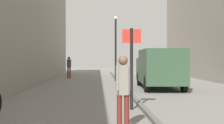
{
  "coord_description": "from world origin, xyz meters",
  "views": [
    {
      "loc": [
        0.16,
        -1.63,
        1.62
      ],
      "look_at": [
        0.88,
        13.72,
        1.46
      ],
      "focal_mm": 46.42,
      "sensor_mm": 36.0,
      "label": 1
    }
  ],
  "objects": [
    {
      "name": "pedestrian_main_foreground",
      "position": [
        0.72,
        4.96,
        0.98
      ],
      "size": [
        0.34,
        0.22,
        1.7
      ],
      "rotation": [
        0.0,
        0.0,
        0.1
      ],
      "color": "maroon",
      "rests_on": "ground_plane"
    },
    {
      "name": "street_sign_post",
      "position": [
        1.22,
        7.57,
        1.55
      ],
      "size": [
        0.6,
        0.14,
        2.6
      ],
      "rotation": [
        0.0,
        0.0,
        2.96
      ],
      "color": "black",
      "rests_on": "ground_plane"
    },
    {
      "name": "lamp_post",
      "position": [
        1.43,
        19.57,
        2.72
      ],
      "size": [
        0.28,
        0.28,
        4.76
      ],
      "color": "black",
      "rests_on": "ground_plane"
    },
    {
      "name": "ground_plane",
      "position": [
        0.0,
        12.0,
        0.0
      ],
      "size": [
        80.0,
        80.0,
        0.0
      ],
      "primitive_type": "plane",
      "color": "gray"
    },
    {
      "name": "pedestrian_mid_block",
      "position": [
        -2.29,
        22.64,
        1.05
      ],
      "size": [
        0.35,
        0.26,
        1.82
      ],
      "rotation": [
        0.0,
        0.0,
        0.28
      ],
      "color": "maroon",
      "rests_on": "ground_plane"
    },
    {
      "name": "delivery_van",
      "position": [
        3.49,
        14.07,
        1.16
      ],
      "size": [
        2.23,
        5.22,
        2.13
      ],
      "rotation": [
        0.0,
        0.0,
        -0.04
      ],
      "color": "#335138",
      "rests_on": "ground_plane"
    },
    {
      "name": "kerb_strip",
      "position": [
        1.58,
        12.0,
        0.06
      ],
      "size": [
        0.16,
        40.0,
        0.12
      ],
      "primitive_type": "cube",
      "color": "#615F5B",
      "rests_on": "ground_plane"
    }
  ]
}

